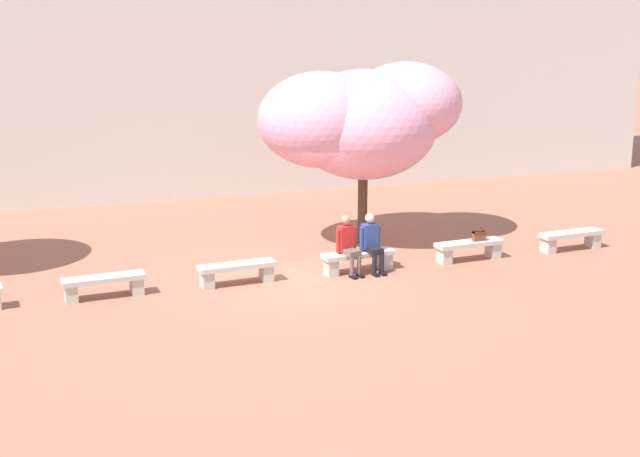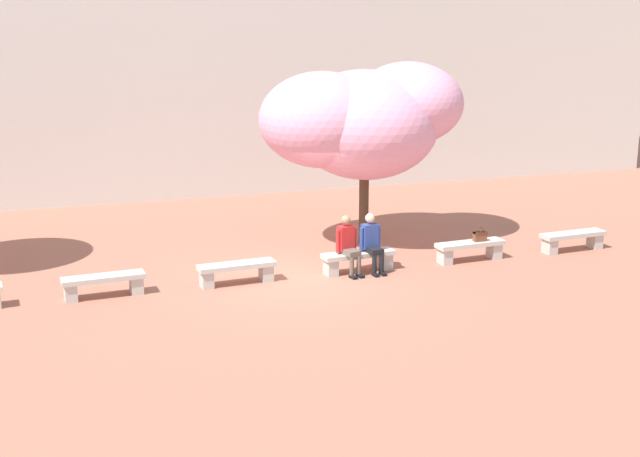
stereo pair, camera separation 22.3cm
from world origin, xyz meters
TOP-DOWN VIEW (x-y plane):
  - ground_plane at (0.00, 0.00)m, footprint 100.00×100.00m
  - building_facade at (0.00, 10.67)m, footprint 30.61×4.00m
  - stone_bench_near_west at (-4.10, 0.00)m, footprint 1.66×0.52m
  - stone_bench_center at (-1.37, 0.00)m, footprint 1.66×0.52m
  - stone_bench_near_east at (1.37, 0.00)m, footprint 1.66×0.52m
  - stone_bench_east_end at (4.10, 0.00)m, footprint 1.66×0.52m
  - stone_bench_far_east at (6.83, 0.00)m, footprint 1.66×0.52m
  - person_seated_left at (1.10, -0.05)m, footprint 0.50×0.73m
  - person_seated_right at (1.65, -0.05)m, footprint 0.51×0.71m
  - handbag at (4.33, -0.02)m, footprint 0.30×0.15m
  - cherry_tree_main at (2.28, 2.23)m, footprint 4.95×3.73m

SIDE VIEW (x-z plane):
  - ground_plane at x=0.00m, z-range 0.00..0.00m
  - stone_bench_near_west at x=-4.10m, z-range 0.07..0.52m
  - stone_bench_center at x=-1.37m, z-range 0.07..0.52m
  - stone_bench_near_east at x=1.37m, z-range 0.07..0.52m
  - stone_bench_east_end at x=4.10m, z-range 0.07..0.52m
  - stone_bench_far_east at x=6.83m, z-range 0.07..0.52m
  - handbag at x=4.33m, z-range 0.41..0.75m
  - person_seated_left at x=1.10m, z-range 0.05..1.34m
  - person_seated_right at x=1.65m, z-range 0.05..1.34m
  - cherry_tree_main at x=2.28m, z-range 0.87..5.27m
  - building_facade at x=0.00m, z-range 0.00..9.52m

